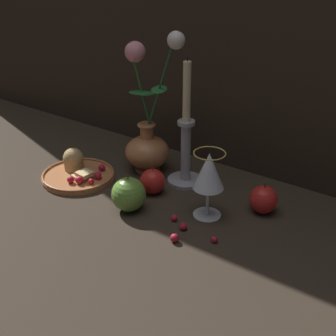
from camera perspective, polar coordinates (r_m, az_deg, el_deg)
The scene contains 13 objects.
ground_plane at distance 1.17m, azimuth -1.84°, elevation -3.63°, with size 2.40×2.40×0.00m, color #33281E.
vase at distance 1.26m, azimuth -2.52°, elevation 3.83°, with size 0.18×0.12×0.38m.
plate_with_pastries at distance 1.28m, azimuth -11.00°, elevation -0.36°, with size 0.19×0.19×0.07m.
wine_glass at distance 1.05m, azimuth 4.99°, elevation -0.66°, with size 0.07×0.07×0.16m.
candlestick at distance 1.19m, azimuth 2.18°, elevation 2.52°, with size 0.09×0.09×0.33m.
apple_beside_vase at distance 1.17m, azimuth -1.90°, elevation -1.65°, with size 0.06×0.06×0.08m.
apple_near_glass at distance 1.11m, azimuth 11.55°, elevation -3.78°, with size 0.07×0.07×0.08m.
apple_at_table_edge at distance 1.10m, azimuth -4.82°, elevation -3.22°, with size 0.08×0.08×0.09m.
berry_near_plate at distance 1.20m, azimuth -4.34°, elevation -2.18°, with size 0.01×0.01×0.01m, color #AD192D.
berry_front_center at distance 1.01m, azimuth 0.79°, elevation -8.53°, with size 0.02×0.02×0.02m, color #AD192D.
berry_by_glass_stem at distance 1.07m, azimuth 0.79°, elevation -6.12°, with size 0.02×0.02×0.02m, color #AD192D.
berry_under_candlestick at distance 1.04m, azimuth 1.87°, elevation -7.13°, with size 0.02×0.02×0.02m, color #AD192D.
berry_far_right at distance 1.01m, azimuth 5.67°, elevation -8.67°, with size 0.01×0.01×0.01m, color #AD192D.
Camera 1 is at (0.61, -0.80, 0.59)m, focal length 50.00 mm.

